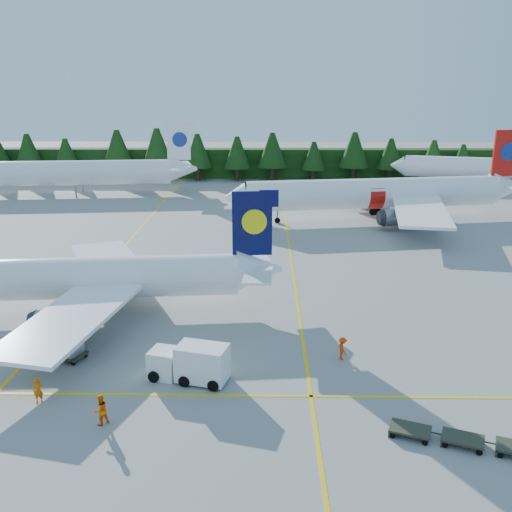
{
  "coord_description": "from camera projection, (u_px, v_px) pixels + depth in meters",
  "views": [
    {
      "loc": [
        3.08,
        -37.88,
        18.87
      ],
      "look_at": [
        2.2,
        13.0,
        3.5
      ],
      "focal_mm": 40.0,
      "sensor_mm": 36.0,
      "label": 1
    }
  ],
  "objects": [
    {
      "name": "ground",
      "position": [
        223.0,
        353.0,
        41.77
      ],
      "size": [
        320.0,
        320.0,
        0.0
      ],
      "primitive_type": "plane",
      "color": "gray",
      "rests_on": "ground"
    },
    {
      "name": "taxi_stripe_a",
      "position": [
        106.0,
        268.0,
        61.14
      ],
      "size": [
        0.25,
        120.0,
        0.01
      ],
      "primitive_type": "cube",
      "color": "yellow",
      "rests_on": "ground"
    },
    {
      "name": "taxi_stripe_b",
      "position": [
        293.0,
        269.0,
        60.81
      ],
      "size": [
        0.25,
        120.0,
        0.01
      ],
      "primitive_type": "cube",
      "color": "yellow",
      "rests_on": "ground"
    },
    {
      "name": "taxi_stripe_cross",
      "position": [
        216.0,
        395.0,
        36.02
      ],
      "size": [
        80.0,
        0.25,
        0.01
      ],
      "primitive_type": "cube",
      "color": "yellow",
      "rests_on": "ground"
    },
    {
      "name": "treeline_hedge",
      "position": [
        251.0,
        163.0,
        119.39
      ],
      "size": [
        220.0,
        4.0,
        6.0
      ],
      "primitive_type": "cube",
      "color": "black",
      "rests_on": "ground"
    },
    {
      "name": "airliner_navy",
      "position": [
        51.0,
        279.0,
        47.92
      ],
      "size": [
        35.68,
        29.24,
        10.38
      ],
      "rotation": [
        0.0,
        0.0,
        0.1
      ],
      "color": "white",
      "rests_on": "ground"
    },
    {
      "name": "airliner_red",
      "position": [
        368.0,
        194.0,
        81.55
      ],
      "size": [
        43.09,
        35.18,
        12.6
      ],
      "rotation": [
        0.0,
        0.0,
        0.16
      ],
      "color": "white",
      "rests_on": "ground"
    },
    {
      "name": "airliner_far_left",
      "position": [
        58.0,
        173.0,
        100.17
      ],
      "size": [
        43.51,
        8.63,
        12.66
      ],
      "rotation": [
        0.0,
        0.0,
        0.11
      ],
      "color": "white",
      "rests_on": "ground"
    },
    {
      "name": "airliner_far_right",
      "position": [
        493.0,
        168.0,
        107.39
      ],
      "size": [
        40.02,
        12.67,
        11.83
      ],
      "rotation": [
        0.0,
        0.0,
        -0.24
      ],
      "color": "white",
      "rests_on": "ground"
    },
    {
      "name": "service_truck",
      "position": [
        189.0,
        362.0,
        37.63
      ],
      "size": [
        5.59,
        3.2,
        2.55
      ],
      "rotation": [
        0.0,
        0.0,
        -0.26
      ],
      "color": "white",
      "rests_on": "ground"
    },
    {
      "name": "dolly_train",
      "position": [
        490.0,
        443.0,
        30.55
      ],
      "size": [
        10.53,
        4.6,
        0.13
      ],
      "rotation": [
        0.0,
        0.0,
        -0.37
      ],
      "color": "#313426",
      "rests_on": "ground"
    },
    {
      "name": "uld_pair",
      "position": [
        56.0,
        341.0,
        41.17
      ],
      "size": [
        4.95,
        3.76,
        1.65
      ],
      "rotation": [
        0.0,
        0.0,
        -0.37
      ],
      "color": "#313426",
      "rests_on": "ground"
    },
    {
      "name": "crew_a",
      "position": [
        38.0,
        390.0,
        35.0
      ],
      "size": [
        0.64,
        0.45,
        1.7
      ],
      "primitive_type": "imported",
      "rotation": [
        0.0,
        0.0,
        0.06
      ],
      "color": "#E36304",
      "rests_on": "ground"
    },
    {
      "name": "crew_b",
      "position": [
        101.0,
        410.0,
        32.71
      ],
      "size": [
        1.15,
        1.14,
        1.88
      ],
      "primitive_type": "imported",
      "rotation": [
        0.0,
        0.0,
        3.89
      ],
      "color": "#FF6705",
      "rests_on": "ground"
    },
    {
      "name": "crew_c",
      "position": [
        342.0,
        348.0,
        40.56
      ],
      "size": [
        0.62,
        0.78,
        1.67
      ],
      "primitive_type": "imported",
      "rotation": [
        0.0,
        0.0,
        1.82
      ],
      "color": "#F03C05",
      "rests_on": "ground"
    }
  ]
}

